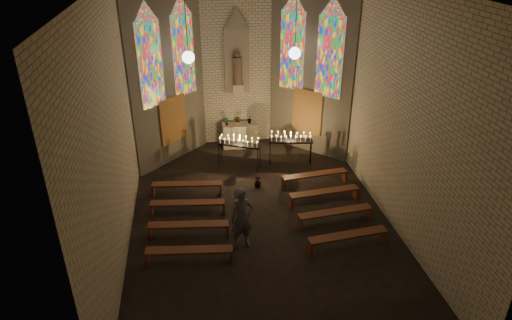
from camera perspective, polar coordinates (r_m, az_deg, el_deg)
The scene contains 18 objects.
floor at distance 14.58m, azimuth 0.54°, elevation -7.42°, with size 12.00×12.00×0.00m, color black.
room at distance 15.99m, azimuth -1.36°, elevation 10.63°, with size 8.22×12.43×7.00m.
altar at distance 19.05m, azimuth -2.07°, elevation 3.13°, with size 1.40×0.60×1.00m, color #B0AC8F.
flower_vase_left at distance 18.67m, azimuth -3.71°, elevation 4.86°, with size 0.20×0.13×0.38m, color #4C723F.
flower_vase_center at distance 18.75m, azimuth -2.30°, elevation 4.96°, with size 0.32×0.28×0.35m, color #4C723F.
flower_vase_right at distance 18.85m, azimuth -0.77°, elevation 5.14°, with size 0.21×0.17×0.38m, color #4C723F.
aisle_flower_pot at distance 16.16m, azimuth 0.20°, elevation -2.67°, with size 0.26×0.26×0.46m, color #4C723F.
votive_stand_left at distance 17.14m, azimuth -2.12°, elevation 2.20°, with size 1.66×1.01×1.21m.
votive_stand_right at distance 17.44m, azimuth 4.37°, elevation 2.67°, with size 1.72×0.70×1.23m.
pew_left_0 at distance 15.81m, azimuth -8.64°, elevation -3.16°, with size 2.39×0.59×0.45m.
pew_right_0 at distance 16.36m, azimuth 7.33°, elevation -1.96°, with size 2.39×0.59×0.45m.
pew_left_1 at distance 14.79m, azimuth -8.55°, elevation -5.50°, with size 2.39×0.59×0.45m.
pew_right_1 at distance 15.37m, azimuth 8.51°, elevation -4.12°, with size 2.39×0.59×0.45m.
pew_left_2 at distance 13.79m, azimuth -8.46°, elevation -8.19°, with size 2.39×0.59×0.45m.
pew_right_2 at distance 14.41m, azimuth 9.85°, elevation -6.57°, with size 2.39×0.59×0.45m.
pew_left_3 at distance 12.83m, azimuth -8.34°, elevation -11.28°, with size 2.39×0.59×0.45m.
pew_right_3 at distance 13.50m, azimuth 11.39°, elevation -9.37°, with size 2.39×0.59×0.45m.
visitor at distance 12.97m, azimuth -1.79°, elevation -7.30°, with size 0.69×0.45×1.90m, color #4F4E58.
Camera 1 is at (-1.95, -11.81, 8.33)m, focal length 32.00 mm.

